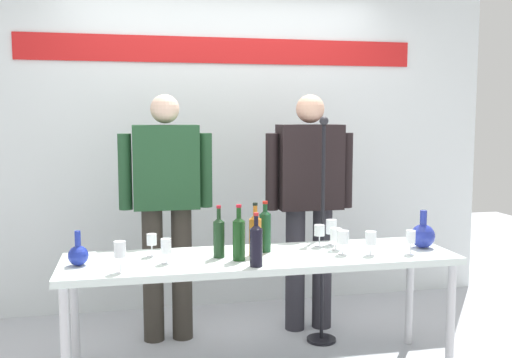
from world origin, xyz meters
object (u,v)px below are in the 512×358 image
presenter_left (166,200)px  wine_glass_right_5 (319,231)px  decanter_blue_left (78,255)px  wine_glass_right_0 (336,234)px  wine_glass_right_3 (343,237)px  wine_glass_right_1 (411,238)px  microphone_stand (322,268)px  wine_glass_left_2 (120,250)px  presenter_right (309,195)px  wine_glass_right_2 (331,227)px  wine_glass_left_1 (166,247)px  wine_bottle_0 (255,233)px  wine_glass_right_4 (371,238)px  decanter_blue_right (423,235)px  wine_bottle_3 (239,237)px  wine_glass_left_0 (152,240)px  wine_bottle_1 (219,236)px  display_table (261,265)px  wine_bottle_4 (256,244)px  wine_bottle_2 (265,229)px

presenter_left → wine_glass_right_5: (0.91, -0.53, -0.14)m
decanter_blue_left → wine_glass_right_5: (1.43, 0.17, 0.04)m
wine_glass_right_0 → wine_glass_right_3: 0.12m
wine_glass_right_1 → microphone_stand: bearing=121.1°
wine_glass_left_2 → wine_glass_right_3: bearing=5.9°
presenter_right → wine_glass_right_2: bearing=-91.4°
wine_glass_left_1 → wine_glass_left_2: 0.28m
wine_bottle_0 → wine_glass_left_2: 0.80m
wine_glass_right_4 → decanter_blue_right: bearing=15.6°
decanter_blue_left → wine_glass_right_2: 1.53m
decanter_blue_right → wine_bottle_3: 1.17m
decanter_blue_left → wine_glass_left_0: decanter_blue_left is taller
wine_glass_right_4 → wine_bottle_1: bearing=171.3°
presenter_right → wine_glass_right_3: presenter_right is taller
wine_bottle_1 → wine_glass_right_3: size_ratio=2.11×
wine_bottle_1 → wine_glass_left_0: bearing=164.2°
display_table → wine_glass_right_5: size_ratio=16.59×
wine_glass_left_1 → wine_glass_right_5: bearing=13.1°
wine_glass_right_5 → wine_bottle_0: bearing=-162.0°
presenter_left → wine_bottle_1: 0.73m
wine_glass_left_1 → wine_glass_right_1: (1.42, -0.08, 0.00)m
wine_bottle_0 → wine_glass_left_0: (-0.59, 0.11, -0.04)m
decanter_blue_left → wine_bottle_4: wine_bottle_4 is taller
wine_bottle_1 → microphone_stand: microphone_stand is taller
wine_glass_left_1 → microphone_stand: (1.07, 0.50, -0.31)m
presenter_right → microphone_stand: size_ratio=1.10×
wine_glass_right_2 → wine_glass_right_1: bearing=-41.7°
wine_glass_right_2 → wine_glass_right_3: (-0.02, -0.26, -0.01)m
presenter_left → decanter_blue_right: bearing=-24.7°
wine_glass_left_0 → presenter_left: bearing=78.0°
presenter_left → wine_glass_left_1: presenter_left is taller
wine_bottle_1 → wine_glass_left_0: size_ratio=2.29×
wine_bottle_1 → presenter_left: bearing=110.7°
decanter_blue_left → wine_bottle_4: 0.97m
wine_glass_right_0 → wine_glass_right_3: size_ratio=0.94×
wine_bottle_3 → wine_glass_right_5: bearing=23.0°
wine_bottle_3 → wine_glass_right_3: (0.62, 0.01, -0.03)m
wine_bottle_0 → wine_bottle_1: wine_bottle_0 is taller
presenter_right → wine_glass_right_0: presenter_right is taller
wine_glass_right_3 → wine_glass_right_5: 0.24m
decanter_blue_right → wine_bottle_4: wine_bottle_4 is taller
decanter_blue_left → wine_glass_left_1: 0.48m
decanter_blue_left → wine_bottle_4: bearing=-13.1°
presenter_right → wine_bottle_2: (-0.46, -0.60, -0.11)m
wine_glass_left_1 → wine_glass_right_2: (1.05, 0.25, 0.02)m
decanter_blue_left → wine_bottle_4: size_ratio=0.65×
wine_bottle_2 → wine_bottle_3: 0.26m
display_table → wine_glass_right_3: (0.47, -0.08, 0.16)m
decanter_blue_left → wine_bottle_1: bearing=1.8°
presenter_left → wine_glass_left_2: bearing=-108.3°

